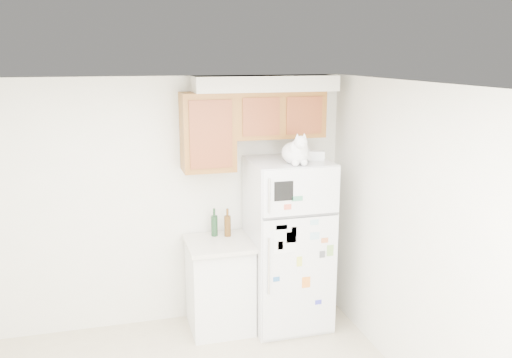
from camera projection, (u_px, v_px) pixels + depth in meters
name	position (u px, v px, depth m)	size (l,w,h in m)	color
room_shell	(196.00, 210.00, 3.66)	(3.84, 4.04, 2.52)	white
refrigerator	(288.00, 244.00, 5.41)	(0.76, 0.78, 1.70)	silver
base_counter	(220.00, 284.00, 5.39)	(0.64, 0.64, 0.92)	white
cat	(297.00, 152.00, 5.02)	(0.30, 0.44, 0.31)	white
storage_box_back	(299.00, 154.00, 5.26)	(0.18, 0.13, 0.10)	white
storage_box_front	(317.00, 155.00, 5.23)	(0.15, 0.11, 0.09)	white
bottle_green	(214.00, 222.00, 5.41)	(0.07, 0.07, 0.28)	#19381E
bottle_amber	(228.00, 222.00, 5.40)	(0.07, 0.07, 0.28)	#593814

